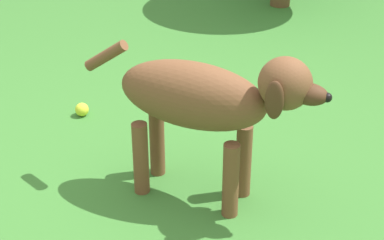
# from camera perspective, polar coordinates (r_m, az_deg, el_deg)

# --- Properties ---
(ground) EXTENTS (14.00, 14.00, 0.00)m
(ground) POSITION_cam_1_polar(r_m,az_deg,el_deg) (2.47, -3.58, -7.23)
(ground) COLOR #38722D
(dog) EXTENTS (0.84, 0.55, 0.64)m
(dog) POSITION_cam_1_polar(r_m,az_deg,el_deg) (2.26, 1.30, 1.80)
(dog) COLOR brown
(dog) RESTS_ON ground
(tennis_ball_0) EXTENTS (0.07, 0.07, 0.07)m
(tennis_ball_0) POSITION_cam_1_polar(r_m,az_deg,el_deg) (3.06, -10.05, 0.96)
(tennis_ball_0) COLOR #CFDA33
(tennis_ball_0) RESTS_ON ground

